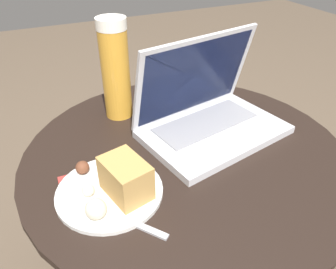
{
  "coord_description": "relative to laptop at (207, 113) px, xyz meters",
  "views": [
    {
      "loc": [
        -0.29,
        -0.54,
        0.94
      ],
      "look_at": [
        -0.05,
        -0.02,
        0.56
      ],
      "focal_mm": 35.0,
      "sensor_mm": 36.0,
      "label": 1
    }
  ],
  "objects": [
    {
      "name": "napkin",
      "position": [
        -0.29,
        -0.1,
        -0.05
      ],
      "size": [
        0.18,
        0.13,
        0.0
      ],
      "color": "#B7332D",
      "rests_on": "table"
    },
    {
      "name": "fork",
      "position": [
        -0.29,
        -0.18,
        -0.05
      ],
      "size": [
        0.12,
        0.15,
        0.01
      ],
      "color": "#B2B2B7",
      "rests_on": "table"
    },
    {
      "name": "beer_glass",
      "position": [
        -0.18,
        0.17,
        0.08
      ],
      "size": [
        0.07,
        0.07,
        0.26
      ],
      "color": "gold",
      "rests_on": "table"
    },
    {
      "name": "table",
      "position": [
        -0.09,
        -0.05,
        -0.14
      ],
      "size": [
        0.75,
        0.75,
        0.49
      ],
      "color": "black",
      "rests_on": "ground_plane"
    },
    {
      "name": "snack_plate",
      "position": [
        -0.28,
        -0.13,
        -0.02
      ],
      "size": [
        0.21,
        0.21,
        0.08
      ],
      "color": "silver",
      "rests_on": "table"
    },
    {
      "name": "laptop",
      "position": [
        0.0,
        0.0,
        0.0
      ],
      "size": [
        0.37,
        0.28,
        0.23
      ],
      "color": "silver",
      "rests_on": "table"
    }
  ]
}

